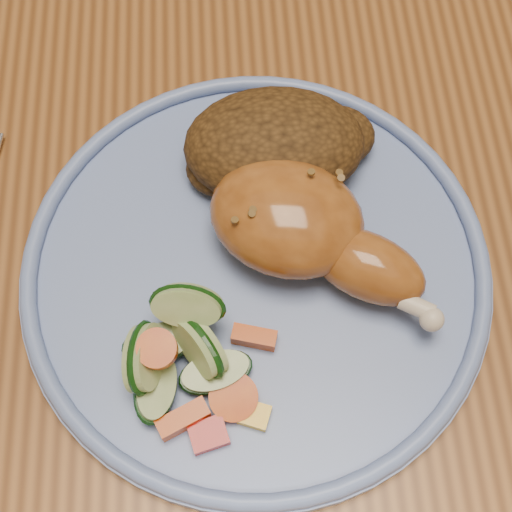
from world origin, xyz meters
The scene contains 7 objects.
ground centered at (0.00, 0.00, 0.00)m, with size 4.00×4.00×0.00m, color brown.
dining_table centered at (0.00, 0.00, 0.67)m, with size 0.90×1.40×0.75m.
plate centered at (-0.05, -0.12, 0.76)m, with size 0.28×0.28×0.01m, color #667EBA.
plate_rim centered at (-0.05, -0.12, 0.77)m, with size 0.28×0.28×0.01m, color #667EBA.
chicken_leg centered at (-0.02, -0.11, 0.78)m, with size 0.14×0.12×0.05m.
rice_pilaf centered at (-0.03, -0.05, 0.78)m, with size 0.12×0.08×0.05m.
vegetable_pile centered at (-0.09, -0.17, 0.78)m, with size 0.09×0.10×0.05m.
Camera 1 is at (-0.06, -0.29, 1.15)m, focal length 50.00 mm.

